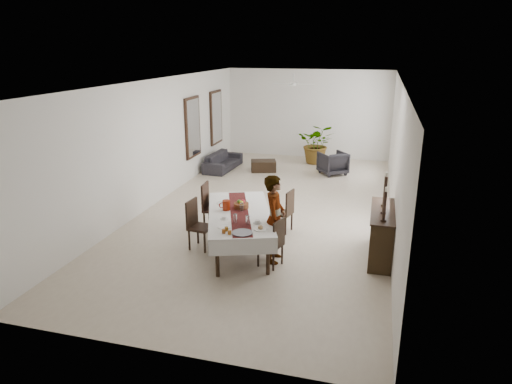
% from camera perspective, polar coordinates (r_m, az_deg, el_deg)
% --- Properties ---
extents(floor, '(6.00, 12.00, 0.00)m').
position_cam_1_polar(floor, '(11.74, 1.62, -2.06)').
color(floor, beige).
rests_on(floor, ground).
extents(ceiling, '(6.00, 12.00, 0.02)m').
position_cam_1_polar(ceiling, '(11.07, 1.77, 13.71)').
color(ceiling, white).
rests_on(ceiling, wall_back).
extents(wall_back, '(6.00, 0.02, 3.20)m').
position_cam_1_polar(wall_back, '(17.10, 6.48, 9.67)').
color(wall_back, white).
rests_on(wall_back, floor).
extents(wall_front, '(6.00, 0.02, 3.20)m').
position_cam_1_polar(wall_front, '(5.90, -12.20, -6.53)').
color(wall_front, white).
rests_on(wall_front, floor).
extents(wall_left, '(0.02, 12.00, 3.20)m').
position_cam_1_polar(wall_left, '(12.33, -12.07, 6.25)').
color(wall_left, white).
rests_on(wall_left, floor).
extents(wall_right, '(0.02, 12.00, 3.20)m').
position_cam_1_polar(wall_right, '(11.01, 17.10, 4.49)').
color(wall_right, white).
rests_on(wall_right, floor).
extents(dining_table_top, '(1.82, 2.69, 0.05)m').
position_cam_1_polar(dining_table_top, '(9.22, -2.09, -2.76)').
color(dining_table_top, black).
rests_on(dining_table_top, table_leg_fl).
extents(table_leg_fl, '(0.09, 0.09, 0.73)m').
position_cam_1_polar(table_leg_fl, '(8.28, -4.85, -8.24)').
color(table_leg_fl, black).
rests_on(table_leg_fl, floor).
extents(table_leg_fr, '(0.09, 0.09, 0.73)m').
position_cam_1_polar(table_leg_fr, '(8.32, 1.50, -8.04)').
color(table_leg_fr, black).
rests_on(table_leg_fr, floor).
extents(table_leg_bl, '(0.09, 0.09, 0.73)m').
position_cam_1_polar(table_leg_bl, '(10.45, -4.88, -2.55)').
color(table_leg_bl, black).
rests_on(table_leg_bl, floor).
extents(table_leg_br, '(0.09, 0.09, 0.73)m').
position_cam_1_polar(table_leg_br, '(10.49, 0.12, -2.42)').
color(table_leg_br, black).
rests_on(table_leg_br, floor).
extents(tablecloth_top, '(2.06, 2.93, 0.01)m').
position_cam_1_polar(tablecloth_top, '(9.21, -2.09, -2.58)').
color(tablecloth_top, white).
rests_on(tablecloth_top, dining_table_top).
extents(tablecloth_drape_left, '(0.92, 2.52, 0.31)m').
position_cam_1_polar(tablecloth_drape_left, '(9.26, -5.84, -3.55)').
color(tablecloth_drape_left, white).
rests_on(tablecloth_drape_left, dining_table_top).
extents(tablecloth_drape_right, '(0.92, 2.52, 0.31)m').
position_cam_1_polar(tablecloth_drape_right, '(9.31, 1.66, -3.34)').
color(tablecloth_drape_right, silver).
rests_on(tablecloth_drape_right, dining_table_top).
extents(tablecloth_drape_near, '(1.15, 0.43, 0.31)m').
position_cam_1_polar(tablecloth_drape_near, '(8.04, -1.62, -6.89)').
color(tablecloth_drape_near, silver).
rests_on(tablecloth_drape_near, dining_table_top).
extents(tablecloth_drape_far, '(1.15, 0.43, 0.31)m').
position_cam_1_polar(tablecloth_drape_far, '(10.51, -2.43, -0.83)').
color(tablecloth_drape_far, silver).
rests_on(tablecloth_drape_far, dining_table_top).
extents(table_runner, '(1.22, 2.56, 0.00)m').
position_cam_1_polar(table_runner, '(9.20, -2.09, -2.53)').
color(table_runner, maroon).
rests_on(table_runner, tablecloth_top).
extents(red_pitcher, '(0.20, 0.20, 0.21)m').
position_cam_1_polar(red_pitcher, '(9.31, -3.74, -1.66)').
color(red_pitcher, maroon).
rests_on(red_pitcher, tablecloth_top).
extents(pitcher_handle, '(0.12, 0.06, 0.12)m').
position_cam_1_polar(pitcher_handle, '(9.31, -4.28, -1.67)').
color(pitcher_handle, maroon).
rests_on(pitcher_handle, red_pitcher).
extents(wine_glass_near, '(0.07, 0.07, 0.18)m').
position_cam_1_polar(wine_glass_near, '(8.55, -1.05, -3.53)').
color(wine_glass_near, silver).
rests_on(wine_glass_near, tablecloth_top).
extents(wine_glass_mid, '(0.07, 0.07, 0.18)m').
position_cam_1_polar(wine_glass_mid, '(8.64, -2.61, -3.33)').
color(wine_glass_mid, white).
rests_on(wine_glass_mid, tablecloth_top).
extents(wine_glass_far, '(0.07, 0.07, 0.18)m').
position_cam_1_polar(wine_glass_far, '(9.23, -1.79, -1.91)').
color(wine_glass_far, silver).
rests_on(wine_glass_far, tablecloth_top).
extents(teacup_right, '(0.09, 0.09, 0.06)m').
position_cam_1_polar(teacup_right, '(8.63, 0.17, -3.73)').
color(teacup_right, white).
rests_on(teacup_right, saucer_right).
extents(saucer_right, '(0.16, 0.16, 0.01)m').
position_cam_1_polar(saucer_right, '(8.64, 0.17, -3.88)').
color(saucer_right, silver).
rests_on(saucer_right, tablecloth_top).
extents(teacup_left, '(0.09, 0.09, 0.06)m').
position_cam_1_polar(teacup_left, '(8.85, -4.00, -3.22)').
color(teacup_left, white).
rests_on(teacup_left, saucer_left).
extents(saucer_left, '(0.16, 0.16, 0.01)m').
position_cam_1_polar(saucer_left, '(8.86, -4.00, -3.37)').
color(saucer_left, white).
rests_on(saucer_left, tablecloth_top).
extents(plate_near_right, '(0.25, 0.25, 0.02)m').
position_cam_1_polar(plate_near_right, '(8.36, 0.56, -4.65)').
color(plate_near_right, white).
rests_on(plate_near_right, tablecloth_top).
extents(bread_near_right, '(0.09, 0.09, 0.09)m').
position_cam_1_polar(bread_near_right, '(8.35, 0.56, -4.47)').
color(bread_near_right, tan).
rests_on(bread_near_right, plate_near_right).
extents(plate_near_left, '(0.25, 0.25, 0.02)m').
position_cam_1_polar(plate_near_left, '(8.47, -3.95, -4.38)').
color(plate_near_left, white).
rests_on(plate_near_left, tablecloth_top).
extents(plate_far_left, '(0.25, 0.25, 0.02)m').
position_cam_1_polar(plate_far_left, '(9.73, -4.21, -1.39)').
color(plate_far_left, white).
rests_on(plate_far_left, tablecloth_top).
extents(serving_tray, '(0.37, 0.37, 0.02)m').
position_cam_1_polar(serving_tray, '(8.19, -1.73, -5.12)').
color(serving_tray, '#444349').
rests_on(serving_tray, tablecloth_top).
extents(jam_jar_a, '(0.07, 0.07, 0.08)m').
position_cam_1_polar(jam_jar_a, '(8.14, -3.33, -5.06)').
color(jam_jar_a, '#995216').
rests_on(jam_jar_a, tablecloth_top).
extents(jam_jar_b, '(0.07, 0.07, 0.08)m').
position_cam_1_polar(jam_jar_b, '(8.20, -4.07, -4.92)').
color(jam_jar_b, '#8D4814').
rests_on(jam_jar_b, tablecloth_top).
extents(jam_jar_c, '(0.07, 0.07, 0.08)m').
position_cam_1_polar(jam_jar_c, '(8.30, -3.72, -4.63)').
color(jam_jar_c, '#8B5A14').
rests_on(jam_jar_c, tablecloth_top).
extents(fruit_basket, '(0.31, 0.31, 0.10)m').
position_cam_1_polar(fruit_basket, '(9.43, -1.86, -1.69)').
color(fruit_basket, brown).
rests_on(fruit_basket, tablecloth_top).
extents(fruit_red, '(0.09, 0.09, 0.09)m').
position_cam_1_polar(fruit_red, '(9.43, -1.68, -1.20)').
color(fruit_red, '#A91024').
rests_on(fruit_red, fruit_basket).
extents(fruit_green, '(0.08, 0.08, 0.08)m').
position_cam_1_polar(fruit_green, '(9.44, -2.12, -1.19)').
color(fruit_green, '#518427').
rests_on(fruit_green, fruit_basket).
extents(fruit_yellow, '(0.09, 0.09, 0.09)m').
position_cam_1_polar(fruit_yellow, '(9.36, -1.85, -1.35)').
color(fruit_yellow, yellow).
rests_on(fruit_yellow, fruit_basket).
extents(chair_right_near_seat, '(0.50, 0.50, 0.05)m').
position_cam_1_polar(chair_right_near_seat, '(8.63, 1.80, -6.61)').
color(chair_right_near_seat, black).
rests_on(chair_right_near_seat, chair_right_near_leg_fl).
extents(chair_right_near_leg_fl, '(0.05, 0.05, 0.40)m').
position_cam_1_polar(chair_right_near_leg_fl, '(8.52, 2.19, -8.61)').
color(chair_right_near_leg_fl, black).
rests_on(chair_right_near_leg_fl, floor).
extents(chair_right_near_leg_fr, '(0.05, 0.05, 0.40)m').
position_cam_1_polar(chair_right_near_leg_fr, '(8.78, 3.28, -7.79)').
color(chair_right_near_leg_fr, black).
rests_on(chair_right_near_leg_fr, floor).
extents(chair_right_near_leg_bl, '(0.05, 0.05, 0.40)m').
position_cam_1_polar(chair_right_near_leg_bl, '(8.68, 0.28, -8.09)').
color(chair_right_near_leg_bl, black).
rests_on(chair_right_near_leg_bl, floor).
extents(chair_right_near_leg_br, '(0.05, 0.05, 0.40)m').
position_cam_1_polar(chair_right_near_leg_br, '(8.93, 1.41, -7.31)').
color(chair_right_near_leg_br, black).
rests_on(chair_right_near_leg_br, floor).
extents(chair_right_near_back, '(0.15, 0.40, 0.51)m').
position_cam_1_polar(chair_right_near_back, '(8.44, 2.90, -5.17)').
color(chair_right_near_back, black).
rests_on(chair_right_near_back, chair_right_near_seat).
extents(chair_right_far_seat, '(0.49, 0.49, 0.05)m').
position_cam_1_polar(chair_right_far_seat, '(10.19, 3.26, -2.64)').
color(chair_right_far_seat, black).
rests_on(chair_right_far_seat, chair_right_far_leg_fl).
extents(chair_right_far_leg_fl, '(0.05, 0.05, 0.41)m').
position_cam_1_polar(chair_right_far_leg_fl, '(10.07, 3.72, -4.31)').
color(chair_right_far_leg_fl, black).
rests_on(chair_right_far_leg_fl, floor).
extents(chair_right_far_leg_fr, '(0.05, 0.05, 0.41)m').
position_cam_1_polar(chair_right_far_leg_fr, '(10.36, 4.48, -3.68)').
color(chair_right_far_leg_fr, black).
rests_on(chair_right_far_leg_fr, floor).
extents(chair_right_far_leg_bl, '(0.05, 0.05, 0.41)m').
position_cam_1_polar(chair_right_far_leg_bl, '(10.20, 1.98, -3.99)').
color(chair_right_far_leg_bl, black).
rests_on(chair_right_far_leg_bl, floor).
extents(chair_right_far_leg_br, '(0.05, 0.05, 0.41)m').
position_cam_1_polar(chair_right_far_leg_br, '(10.48, 2.78, -3.38)').
color(chair_right_far_leg_br, black).
rests_on(chair_right_far_leg_br, floor).
extents(chair_right_far_back, '(0.13, 0.41, 0.53)m').
position_cam_1_polar(chair_right_far_back, '(10.03, 4.27, -1.31)').
color(chair_right_far_back, black).
rests_on(chair_right_far_back, chair_right_far_seat).
extents(chair_left_near_seat, '(0.49, 0.49, 0.05)m').
position_cam_1_polar(chair_left_near_seat, '(9.40, -6.92, -4.43)').
color(chair_left_near_seat, black).
rests_on(chair_left_near_seat, chair_left_near_leg_fl).
extents(chair_left_near_leg_fl, '(0.05, 0.05, 0.43)m').
position_cam_1_polar(chair_left_near_leg_fl, '(9.71, -7.27, -5.22)').
color(chair_left_near_leg_fl, black).
rests_on(chair_left_near_leg_fl, floor).
extents(chair_left_near_leg_fr, '(0.05, 0.05, 0.43)m').
position_cam_1_polar(chair_left_near_leg_fr, '(9.43, -8.34, -5.98)').
color(chair_left_near_leg_fr, black).
rests_on(chair_left_near_leg_fr, floor).
extents(chair_left_near_leg_bl, '(0.05, 0.05, 0.43)m').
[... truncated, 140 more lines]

